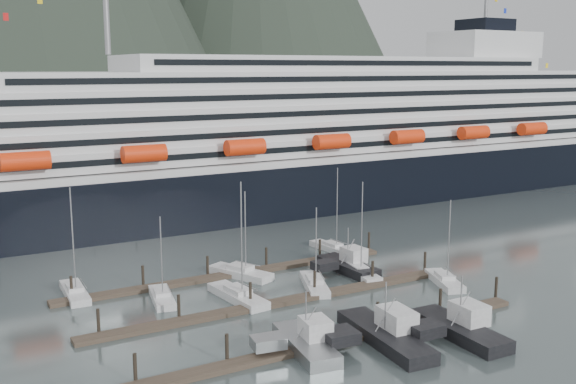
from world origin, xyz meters
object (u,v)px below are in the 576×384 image
at_px(sailboat_a, 162,298).
at_px(sailboat_g, 333,248).
at_px(cruise_ship, 304,146).
at_px(sailboat_h, 445,281).
at_px(trawler_c, 383,334).
at_px(sailboat_d, 357,272).
at_px(sailboat_f, 240,274).
at_px(sailboat_b, 238,296).
at_px(trawler_e, 347,265).
at_px(sailboat_e, 75,293).
at_px(trawler_b, 305,343).
at_px(trawler_d, 459,328).
at_px(sailboat_c, 315,285).

relative_size(sailboat_a, sailboat_g, 0.82).
height_order(cruise_ship, sailboat_h, cruise_ship).
distance_m(sailboat_a, trawler_c, 28.29).
distance_m(sailboat_d, sailboat_g, 12.53).
bearing_deg(sailboat_f, sailboat_h, -150.91).
relative_size(sailboat_b, trawler_e, 1.43).
bearing_deg(sailboat_d, trawler_e, 20.72).
bearing_deg(sailboat_e, sailboat_f, -95.29).
distance_m(sailboat_h, trawler_b, 28.49).
bearing_deg(sailboat_d, sailboat_f, 72.27).
bearing_deg(sailboat_g, trawler_b, 136.03).
distance_m(sailboat_d, trawler_c, 23.31).
bearing_deg(sailboat_g, trawler_c, 148.73).
xyz_separation_m(sailboat_a, trawler_b, (7.55, -21.25, 0.49)).
bearing_deg(sailboat_f, sailboat_e, 57.42).
bearing_deg(trawler_d, sailboat_a, 43.93).
height_order(sailboat_e, trawler_c, sailboat_e).
xyz_separation_m(sailboat_c, trawler_d, (4.79, -21.18, 0.52)).
bearing_deg(sailboat_c, sailboat_g, -19.01).
bearing_deg(sailboat_d, trawler_b, 141.83).
bearing_deg(sailboat_f, trawler_c, 162.03).
bearing_deg(trawler_d, cruise_ship, -16.30).
height_order(sailboat_b, trawler_c, sailboat_b).
distance_m(trawler_b, trawler_e, 27.66).
xyz_separation_m(cruise_ship, trawler_e, (-20.02, -44.92, -11.16)).
bearing_deg(sailboat_e, sailboat_h, -111.13).
distance_m(sailboat_e, trawler_c, 39.27).
xyz_separation_m(cruise_ship, sailboat_g, (-15.80, -34.95, -11.64)).
relative_size(sailboat_d, sailboat_e, 0.94).
height_order(sailboat_h, trawler_c, sailboat_h).
bearing_deg(sailboat_g, cruise_ship, -30.63).
height_order(sailboat_a, sailboat_c, sailboat_c).
bearing_deg(cruise_ship, sailboat_c, -119.63).
height_order(sailboat_f, trawler_c, sailboat_f).
xyz_separation_m(cruise_ship, sailboat_h, (-12.03, -55.93, -11.63)).
relative_size(trawler_d, trawler_e, 1.15).
height_order(cruise_ship, sailboat_e, cruise_ship).
distance_m(sailboat_a, trawler_e, 26.58).
bearing_deg(sailboat_h, cruise_ship, 8.54).
height_order(sailboat_a, trawler_b, sailboat_a).
height_order(sailboat_d, trawler_c, sailboat_d).
bearing_deg(sailboat_e, trawler_d, -132.88).
bearing_deg(trawler_c, trawler_d, -103.20).
distance_m(sailboat_g, trawler_c, 35.68).
xyz_separation_m(sailboat_g, trawler_b, (-23.22, -30.07, 0.48)).
bearing_deg(sailboat_f, sailboat_c, -169.74).
distance_m(sailboat_b, sailboat_h, 27.49).
height_order(sailboat_f, sailboat_h, sailboat_f).
bearing_deg(sailboat_d, sailboat_e, 82.85).
relative_size(sailboat_e, trawler_c, 1.00).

